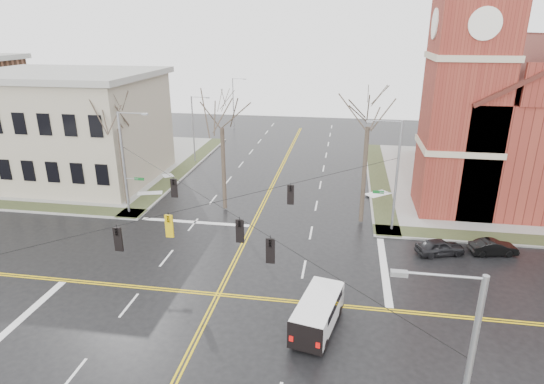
% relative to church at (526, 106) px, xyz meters
% --- Properties ---
extents(ground, '(120.00, 120.00, 0.00)m').
position_rel_church_xyz_m(ground, '(-24.76, -24.78, -8.43)').
color(ground, black).
rests_on(ground, ground).
extents(sidewalks, '(80.00, 80.00, 0.17)m').
position_rel_church_xyz_m(sidewalks, '(-24.76, -24.78, -8.36)').
color(sidewalks, gray).
rests_on(sidewalks, ground).
extents(road_markings, '(100.00, 100.00, 0.01)m').
position_rel_church_xyz_m(road_markings, '(-24.76, -24.78, -8.43)').
color(road_markings, gold).
rests_on(road_markings, ground).
extents(church, '(24.28, 27.48, 27.50)m').
position_rel_church_xyz_m(church, '(0.00, 0.00, 0.00)').
color(church, maroon).
rests_on(church, ground).
extents(civic_building_a, '(18.00, 14.00, 11.00)m').
position_rel_church_xyz_m(civic_building_a, '(-46.76, -4.78, -2.93)').
color(civic_building_a, tan).
rests_on(civic_building_a, ground).
extents(signal_pole_ne, '(2.75, 0.22, 9.00)m').
position_rel_church_xyz_m(signal_pole_ne, '(-13.44, -13.28, -3.48)').
color(signal_pole_ne, gray).
rests_on(signal_pole_ne, ground).
extents(signal_pole_nw, '(2.75, 0.22, 9.00)m').
position_rel_church_xyz_m(signal_pole_nw, '(-36.09, -13.28, -3.48)').
color(signal_pole_nw, gray).
rests_on(signal_pole_nw, ground).
extents(span_wires, '(23.02, 23.02, 0.03)m').
position_rel_church_xyz_m(span_wires, '(-24.76, -24.78, -2.23)').
color(span_wires, black).
rests_on(span_wires, ground).
extents(traffic_signals, '(8.21, 8.26, 1.30)m').
position_rel_church_xyz_m(traffic_signals, '(-24.76, -25.45, -2.98)').
color(traffic_signals, black).
rests_on(traffic_signals, ground).
extents(streetlight_north_a, '(2.30, 0.20, 8.00)m').
position_rel_church_xyz_m(streetlight_north_a, '(-35.42, 3.22, -3.97)').
color(streetlight_north_a, gray).
rests_on(streetlight_north_a, ground).
extents(streetlight_north_b, '(2.30, 0.20, 8.00)m').
position_rel_church_xyz_m(streetlight_north_b, '(-35.42, 23.22, -3.97)').
color(streetlight_north_b, gray).
rests_on(streetlight_north_b, ground).
extents(cargo_van, '(2.84, 5.13, 1.84)m').
position_rel_church_xyz_m(cargo_van, '(-18.36, -27.01, -7.34)').
color(cargo_van, white).
rests_on(cargo_van, ground).
extents(parked_car_a, '(3.79, 2.44, 1.20)m').
position_rel_church_xyz_m(parked_car_a, '(-10.14, -16.95, -7.83)').
color(parked_car_a, black).
rests_on(parked_car_a, ground).
extents(parked_car_b, '(3.56, 1.82, 1.12)m').
position_rel_church_xyz_m(parked_car_b, '(-6.25, -16.31, -7.87)').
color(parked_car_b, black).
rests_on(parked_car_b, ground).
extents(tree_nw_far, '(4.00, 4.00, 10.60)m').
position_rel_church_xyz_m(tree_nw_far, '(-37.33, -11.37, -0.75)').
color(tree_nw_far, '#3A2F25').
rests_on(tree_nw_far, ground).
extents(tree_nw_near, '(4.00, 4.00, 11.13)m').
position_rel_church_xyz_m(tree_nw_near, '(-27.96, -11.06, -0.37)').
color(tree_nw_near, '#3A2F25').
rests_on(tree_nw_near, ground).
extents(tree_ne, '(4.00, 4.00, 12.21)m').
position_rel_church_xyz_m(tree_ne, '(-15.73, -12.04, 0.40)').
color(tree_ne, '#3A2F25').
rests_on(tree_ne, ground).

